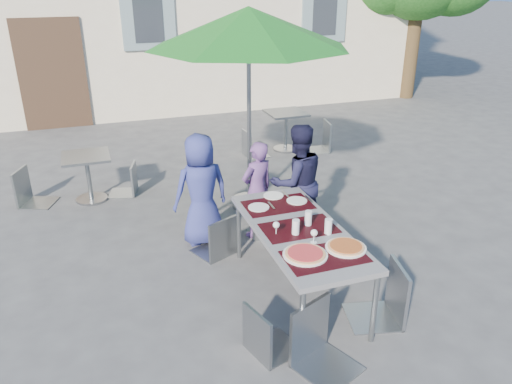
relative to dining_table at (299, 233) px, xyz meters
name	(u,v)px	position (x,y,z in m)	size (l,w,h in m)	color
ground	(281,324)	(-0.32, -0.39, -0.70)	(90.00, 90.00, 0.00)	#404042
dining_table	(299,233)	(0.00, 0.00, 0.00)	(0.80, 1.85, 0.76)	#4D4D52
pizza_near_left	(305,254)	(-0.15, -0.48, 0.07)	(0.39, 0.39, 0.03)	white
pizza_near_right	(346,247)	(0.24, -0.49, 0.07)	(0.36, 0.36, 0.03)	white
glassware	(308,225)	(0.04, -0.10, 0.13)	(0.53, 0.39, 0.15)	silver
place_settings	(277,201)	(0.02, 0.63, 0.06)	(0.70, 0.45, 0.01)	white
child_0	(201,190)	(-0.63, 1.38, -0.02)	(0.66, 0.43, 1.34)	navy
child_1	(257,190)	(0.04, 1.32, -0.09)	(0.44, 0.29, 1.20)	#5F3B79
child_2	(297,182)	(0.48, 1.15, 0.01)	(0.69, 0.40, 1.42)	black
chair_0	(217,213)	(-0.55, 1.00, -0.16)	(0.54, 0.54, 0.92)	gray
chair_1	(269,201)	(0.14, 1.20, -0.20)	(0.50, 0.50, 0.85)	gray
chair_2	(304,209)	(0.41, 0.79, -0.17)	(0.50, 0.50, 0.90)	gray
chair_3	(266,304)	(-0.59, -0.71, -0.19)	(0.49, 0.48, 0.87)	gray
chair_4	(390,261)	(0.62, -0.62, -0.08)	(0.56, 0.56, 1.05)	gray
chair_5	(321,302)	(-0.22, -0.95, -0.10)	(0.59, 0.60, 1.02)	gray
patio_umbrella	(249,29)	(0.21, 2.13, 1.67)	(2.54, 2.54, 2.63)	#929498
cafe_table_0	(88,172)	(-1.87, 3.06, -0.26)	(0.63, 0.63, 0.68)	#929498
bg_chair_l_0	(25,166)	(-2.67, 3.22, -0.13)	(0.56, 0.56, 0.97)	gray
bg_chair_r_0	(126,161)	(-1.34, 3.13, -0.20)	(0.47, 0.47, 0.86)	gray
cafe_table_1	(286,125)	(1.59, 4.20, -0.22)	(0.67, 0.67, 0.71)	#929498
bg_chair_l_1	(251,128)	(0.89, 4.07, -0.18)	(0.43, 0.43, 0.89)	gray
bg_chair_r_1	(322,118)	(2.19, 3.96, -0.10)	(0.53, 0.53, 1.02)	#90979B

